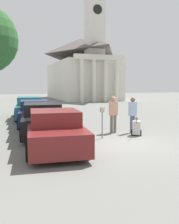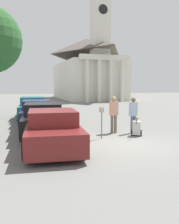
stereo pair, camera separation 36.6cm
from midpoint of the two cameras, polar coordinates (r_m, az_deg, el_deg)
The scene contains 10 objects.
ground_plane at distance 10.14m, azimuth 8.31°, elevation -7.29°, with size 120.00×120.00×0.00m, color slate.
parked_car_maroon at distance 9.34m, azimuth -7.37°, elevation -4.24°, with size 2.37×4.77×1.45m.
parked_car_black at distance 12.33m, azimuth -9.85°, elevation -1.66°, with size 2.37×5.37×1.49m.
parked_car_navy at distance 15.25m, azimuth -11.30°, elevation -0.25°, with size 2.26×4.98×1.46m.
parked_car_teal at distance 18.20m, azimuth -12.30°, elevation 0.85°, with size 2.30×5.27×1.54m.
parking_meter at distance 10.91m, azimuth 3.77°, elevation -1.12°, with size 0.18×0.09×1.39m.
person_worker at distance 12.29m, azimuth 6.43°, elevation -0.02°, with size 0.46×0.32×1.80m.
person_supervisor at distance 12.41m, azimuth 10.80°, elevation -0.16°, with size 0.47×0.39×1.76m.
equipment_cart at distance 11.83m, azimuth 11.61°, elevation -3.51°, with size 0.68×0.94×1.00m.
church at distance 43.51m, azimuth -0.34°, elevation 10.31°, with size 8.84×18.45×21.70m.
Camera 2 is at (-4.12, -8.94, 2.34)m, focal length 40.00 mm.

